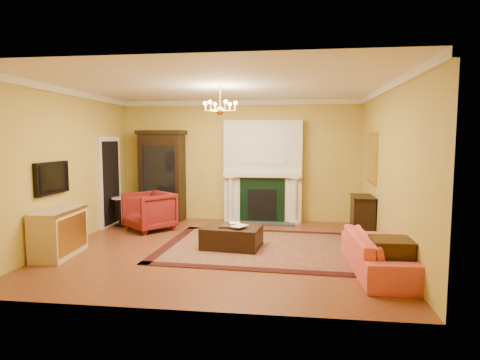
% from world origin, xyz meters
% --- Properties ---
extents(floor, '(6.00, 5.50, 0.02)m').
position_xyz_m(floor, '(0.00, 0.00, -0.01)').
color(floor, brown).
rests_on(floor, ground).
extents(ceiling, '(6.00, 5.50, 0.02)m').
position_xyz_m(ceiling, '(0.00, 0.00, 3.01)').
color(ceiling, white).
rests_on(ceiling, wall_back).
extents(wall_back, '(6.00, 0.02, 3.00)m').
position_xyz_m(wall_back, '(0.00, 2.76, 1.50)').
color(wall_back, gold).
rests_on(wall_back, floor).
extents(wall_front, '(6.00, 0.02, 3.00)m').
position_xyz_m(wall_front, '(0.00, -2.76, 1.50)').
color(wall_front, gold).
rests_on(wall_front, floor).
extents(wall_left, '(0.02, 5.50, 3.00)m').
position_xyz_m(wall_left, '(-3.01, 0.00, 1.50)').
color(wall_left, gold).
rests_on(wall_left, floor).
extents(wall_right, '(0.02, 5.50, 3.00)m').
position_xyz_m(wall_right, '(3.01, 0.00, 1.50)').
color(wall_right, gold).
rests_on(wall_right, floor).
extents(fireplace, '(1.90, 0.70, 2.50)m').
position_xyz_m(fireplace, '(0.60, 2.57, 1.19)').
color(fireplace, silver).
rests_on(fireplace, wall_back).
extents(crown_molding, '(6.00, 5.50, 0.12)m').
position_xyz_m(crown_molding, '(0.00, 0.96, 2.94)').
color(crown_molding, silver).
rests_on(crown_molding, ceiling).
extents(doorway, '(0.08, 1.05, 2.10)m').
position_xyz_m(doorway, '(-2.95, 1.70, 1.05)').
color(doorway, silver).
rests_on(doorway, wall_left).
extents(tv_panel, '(0.09, 0.95, 0.58)m').
position_xyz_m(tv_panel, '(-2.95, -0.60, 1.35)').
color(tv_panel, black).
rests_on(tv_panel, wall_left).
extents(gilt_mirror, '(0.06, 0.76, 1.05)m').
position_xyz_m(gilt_mirror, '(2.97, 1.40, 1.65)').
color(gilt_mirror, gold).
rests_on(gilt_mirror, wall_right).
extents(chandelier, '(0.63, 0.55, 0.53)m').
position_xyz_m(chandelier, '(-0.00, 0.00, 2.61)').
color(chandelier, gold).
rests_on(chandelier, ceiling).
extents(oriental_rug, '(3.95, 3.04, 0.02)m').
position_xyz_m(oriental_rug, '(0.79, 0.17, 0.01)').
color(oriental_rug, '#430E12').
rests_on(oriental_rug, floor).
extents(china_cabinet, '(1.12, 0.59, 2.16)m').
position_xyz_m(china_cabinet, '(-1.93, 2.49, 1.08)').
color(china_cabinet, black).
rests_on(china_cabinet, floor).
extents(wingback_armchair, '(1.25, 1.25, 0.94)m').
position_xyz_m(wingback_armchair, '(-1.86, 1.31, 0.47)').
color(wingback_armchair, maroon).
rests_on(wingback_armchair, floor).
extents(pedestal_table, '(0.38, 0.38, 0.68)m').
position_xyz_m(pedestal_table, '(-2.70, 1.63, 0.39)').
color(pedestal_table, black).
rests_on(pedestal_table, floor).
extents(commode, '(0.58, 1.13, 0.82)m').
position_xyz_m(commode, '(-2.73, -0.82, 0.41)').
color(commode, beige).
rests_on(commode, floor).
extents(coral_sofa, '(0.67, 2.04, 0.79)m').
position_xyz_m(coral_sofa, '(2.63, -1.01, 0.39)').
color(coral_sofa, '#DD5A46').
rests_on(coral_sofa, floor).
extents(end_table, '(0.52, 0.52, 0.60)m').
position_xyz_m(end_table, '(2.72, -1.44, 0.30)').
color(end_table, '#331D0D').
rests_on(end_table, floor).
extents(console_table, '(0.46, 0.77, 0.83)m').
position_xyz_m(console_table, '(2.78, 1.27, 0.42)').
color(console_table, black).
rests_on(console_table, floor).
extents(leather_ottoman, '(1.14, 0.89, 0.39)m').
position_xyz_m(leather_ottoman, '(0.20, 0.06, 0.21)').
color(leather_ottoman, black).
rests_on(leather_ottoman, oriental_rug).
extents(ottoman_tray, '(0.45, 0.36, 0.03)m').
position_xyz_m(ottoman_tray, '(0.21, 0.06, 0.42)').
color(ottoman_tray, black).
rests_on(ottoman_tray, leather_ottoman).
extents(book_a, '(0.19, 0.08, 0.26)m').
position_xyz_m(book_a, '(0.14, 0.16, 0.57)').
color(book_a, gray).
rests_on(book_a, ottoman_tray).
extents(book_b, '(0.20, 0.14, 0.31)m').
position_xyz_m(book_b, '(0.26, -0.01, 0.59)').
color(book_b, gray).
rests_on(book_b, ottoman_tray).
extents(topiary_left, '(0.17, 0.17, 0.46)m').
position_xyz_m(topiary_left, '(-0.03, 2.53, 1.48)').
color(topiary_left, gray).
rests_on(topiary_left, fireplace).
extents(topiary_right, '(0.15, 0.15, 0.41)m').
position_xyz_m(topiary_right, '(1.35, 2.53, 1.45)').
color(topiary_right, gray).
rests_on(topiary_right, fireplace).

